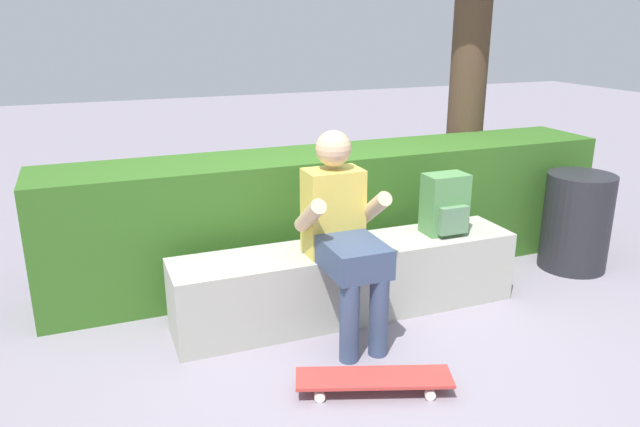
{
  "coord_description": "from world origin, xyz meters",
  "views": [
    {
      "loc": [
        -1.48,
        -2.92,
        1.84
      ],
      "look_at": [
        -0.22,
        0.27,
        0.73
      ],
      "focal_mm": 34.2,
      "sensor_mm": 36.0,
      "label": 1
    }
  ],
  "objects_px": {
    "person_skater": "(343,230)",
    "skateboard_near_person": "(374,379)",
    "bench_main": "(348,280)",
    "backpack_on_bench": "(445,205)",
    "trash_bin": "(576,222)"
  },
  "relations": [
    {
      "from": "skateboard_near_person",
      "to": "bench_main",
      "type": "bearing_deg",
      "value": 74.56
    },
    {
      "from": "bench_main",
      "to": "skateboard_near_person",
      "type": "relative_size",
      "value": 2.73
    },
    {
      "from": "skateboard_near_person",
      "to": "trash_bin",
      "type": "bearing_deg",
      "value": 23.31
    },
    {
      "from": "skateboard_near_person",
      "to": "backpack_on_bench",
      "type": "xyz_separation_m",
      "value": [
        0.92,
        0.84,
        0.59
      ]
    },
    {
      "from": "bench_main",
      "to": "backpack_on_bench",
      "type": "bearing_deg",
      "value": -0.79
    },
    {
      "from": "bench_main",
      "to": "trash_bin",
      "type": "height_order",
      "value": "trash_bin"
    },
    {
      "from": "person_skater",
      "to": "skateboard_near_person",
      "type": "height_order",
      "value": "person_skater"
    },
    {
      "from": "person_skater",
      "to": "backpack_on_bench",
      "type": "bearing_deg",
      "value": 13.8
    },
    {
      "from": "person_skater",
      "to": "trash_bin",
      "type": "distance_m",
      "value": 2.1
    },
    {
      "from": "trash_bin",
      "to": "backpack_on_bench",
      "type": "bearing_deg",
      "value": -175.98
    },
    {
      "from": "person_skater",
      "to": "trash_bin",
      "type": "bearing_deg",
      "value": 8.01
    },
    {
      "from": "person_skater",
      "to": "backpack_on_bench",
      "type": "relative_size",
      "value": 3.05
    },
    {
      "from": "person_skater",
      "to": "skateboard_near_person",
      "type": "xyz_separation_m",
      "value": [
        -0.1,
        -0.64,
        -0.59
      ]
    },
    {
      "from": "bench_main",
      "to": "backpack_on_bench",
      "type": "xyz_separation_m",
      "value": [
        0.69,
        -0.01,
        0.43
      ]
    },
    {
      "from": "person_skater",
      "to": "trash_bin",
      "type": "height_order",
      "value": "person_skater"
    }
  ]
}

